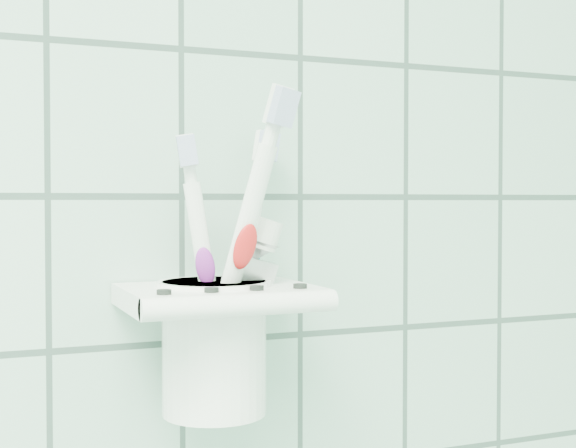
{
  "coord_description": "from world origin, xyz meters",
  "views": [
    {
      "loc": [
        0.5,
        0.64,
        1.35
      ],
      "look_at": [
        0.7,
        1.1,
        1.34
      ],
      "focal_mm": 50.0,
      "sensor_mm": 36.0,
      "label": 1
    }
  ],
  "objects_px": {
    "cup": "(214,341)",
    "toothbrush_blue": "(226,258)",
    "toothpaste_tube": "(210,290)",
    "holder_bracket": "(218,299)",
    "toothbrush_pink": "(225,265)",
    "toothbrush_orange": "(199,239)"
  },
  "relations": [
    {
      "from": "cup",
      "to": "toothbrush_orange",
      "type": "distance_m",
      "value": 0.07
    },
    {
      "from": "cup",
      "to": "holder_bracket",
      "type": "bearing_deg",
      "value": -70.7
    },
    {
      "from": "toothbrush_orange",
      "to": "toothpaste_tube",
      "type": "distance_m",
      "value": 0.04
    },
    {
      "from": "cup",
      "to": "toothpaste_tube",
      "type": "bearing_deg",
      "value": 89.0
    },
    {
      "from": "holder_bracket",
      "to": "toothbrush_blue",
      "type": "height_order",
      "value": "toothbrush_blue"
    },
    {
      "from": "holder_bracket",
      "to": "toothbrush_blue",
      "type": "relative_size",
      "value": 0.65
    },
    {
      "from": "holder_bracket",
      "to": "toothbrush_pink",
      "type": "xyz_separation_m",
      "value": [
        0.01,
        0.01,
        0.02
      ]
    },
    {
      "from": "toothbrush_pink",
      "to": "toothbrush_blue",
      "type": "xyz_separation_m",
      "value": [
        -0.0,
        -0.01,
        0.01
      ]
    },
    {
      "from": "cup",
      "to": "toothbrush_pink",
      "type": "height_order",
      "value": "toothbrush_pink"
    },
    {
      "from": "holder_bracket",
      "to": "toothbrush_blue",
      "type": "bearing_deg",
      "value": -62.26
    },
    {
      "from": "cup",
      "to": "toothbrush_blue",
      "type": "height_order",
      "value": "toothbrush_blue"
    },
    {
      "from": "toothbrush_blue",
      "to": "toothpaste_tube",
      "type": "bearing_deg",
      "value": 85.39
    },
    {
      "from": "toothbrush_orange",
      "to": "holder_bracket",
      "type": "bearing_deg",
      "value": -33.33
    },
    {
      "from": "toothbrush_blue",
      "to": "toothpaste_tube",
      "type": "xyz_separation_m",
      "value": [
        -0.0,
        0.02,
        -0.02
      ]
    },
    {
      "from": "cup",
      "to": "toothbrush_blue",
      "type": "xyz_separation_m",
      "value": [
        0.01,
        -0.01,
        0.06
      ]
    },
    {
      "from": "holder_bracket",
      "to": "cup",
      "type": "relative_size",
      "value": 1.39
    },
    {
      "from": "holder_bracket",
      "to": "cup",
      "type": "bearing_deg",
      "value": 109.3
    },
    {
      "from": "holder_bracket",
      "to": "cup",
      "type": "distance_m",
      "value": 0.03
    },
    {
      "from": "toothbrush_blue",
      "to": "toothpaste_tube",
      "type": "height_order",
      "value": "toothbrush_blue"
    },
    {
      "from": "cup",
      "to": "toothbrush_orange",
      "type": "xyz_separation_m",
      "value": [
        -0.01,
        0.0,
        0.07
      ]
    },
    {
      "from": "cup",
      "to": "toothbrush_pink",
      "type": "bearing_deg",
      "value": 18.2
    },
    {
      "from": "cup",
      "to": "toothpaste_tube",
      "type": "height_order",
      "value": "toothpaste_tube"
    }
  ]
}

